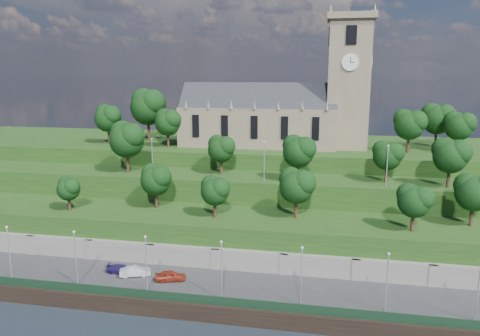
% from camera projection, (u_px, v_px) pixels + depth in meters
% --- Properties ---
extents(ground, '(320.00, 320.00, 0.00)m').
position_uv_depth(ground, '(233.00, 324.00, 57.15)').
color(ground, black).
rests_on(ground, ground).
extents(promenade, '(160.00, 12.00, 2.00)m').
position_uv_depth(promenade, '(242.00, 294.00, 62.72)').
color(promenade, '#2D2D30').
rests_on(promenade, ground).
extents(quay_wall, '(160.00, 0.50, 2.20)m').
position_uv_depth(quay_wall, '(233.00, 316.00, 56.88)').
color(quay_wall, black).
rests_on(quay_wall, ground).
extents(fence, '(160.00, 0.10, 1.20)m').
position_uv_depth(fence, '(234.00, 302.00, 57.20)').
color(fence, '#173420').
rests_on(fence, promenade).
extents(retaining_wall, '(160.00, 2.10, 5.00)m').
position_uv_depth(retaining_wall, '(250.00, 266.00, 68.15)').
color(retaining_wall, slate).
rests_on(retaining_wall, ground).
extents(embankment_lower, '(160.00, 12.00, 8.00)m').
position_uv_depth(embankment_lower, '(256.00, 242.00, 73.64)').
color(embankment_lower, '#1C3B13').
rests_on(embankment_lower, ground).
extents(embankment_upper, '(160.00, 10.00, 12.00)m').
position_uv_depth(embankment_upper, '(266.00, 210.00, 83.81)').
color(embankment_upper, '#1C3B13').
rests_on(embankment_upper, ground).
extents(hilltop, '(160.00, 32.00, 15.00)m').
position_uv_depth(hilltop, '(279.00, 176.00, 103.69)').
color(hilltop, '#1C3B13').
rests_on(hilltop, ground).
extents(church, '(38.60, 12.35, 27.60)m').
position_uv_depth(church, '(282.00, 110.00, 96.63)').
color(church, '#6F614E').
rests_on(church, hilltop).
extents(trees_lower, '(67.24, 8.92, 7.90)m').
position_uv_depth(trees_lower, '(291.00, 188.00, 71.30)').
color(trees_lower, '#321C13').
rests_on(trees_lower, embankment_lower).
extents(trees_upper, '(61.72, 8.09, 9.49)m').
position_uv_depth(trees_upper, '(267.00, 147.00, 80.47)').
color(trees_upper, '#321C13').
rests_on(trees_upper, embankment_upper).
extents(trees_hilltop, '(76.99, 15.65, 11.64)m').
position_uv_depth(trees_hilltop, '(253.00, 115.00, 97.39)').
color(trees_hilltop, '#321C13').
rests_on(trees_hilltop, hilltop).
extents(lamp_posts_promenade, '(60.36, 0.36, 7.74)m').
position_uv_depth(lamp_posts_promenade, '(221.00, 265.00, 58.61)').
color(lamp_posts_promenade, '#B2B2B7').
rests_on(lamp_posts_promenade, promenade).
extents(lamp_posts_upper, '(40.36, 0.36, 6.85)m').
position_uv_depth(lamp_posts_upper, '(264.00, 158.00, 78.89)').
color(lamp_posts_upper, '#B2B2B7').
rests_on(lamp_posts_upper, embankment_upper).
extents(car_left, '(4.51, 2.88, 1.43)m').
position_uv_depth(car_left, '(171.00, 276.00, 64.40)').
color(car_left, maroon).
rests_on(car_left, promenade).
extents(car_middle, '(4.52, 2.91, 1.41)m').
position_uv_depth(car_middle, '(135.00, 271.00, 65.87)').
color(car_middle, '#ABACB0').
rests_on(car_middle, promenade).
extents(car_right, '(4.12, 1.71, 1.19)m').
position_uv_depth(car_right, '(121.00, 269.00, 66.87)').
color(car_right, '#221751').
rests_on(car_right, promenade).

